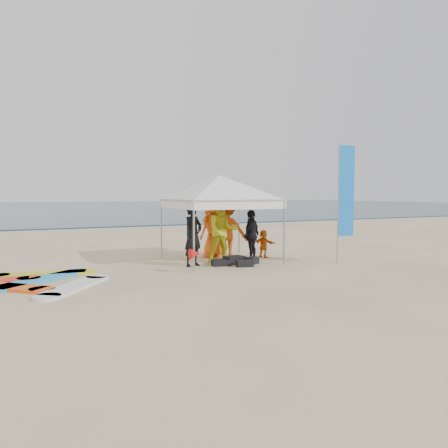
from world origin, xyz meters
TOP-DOWN VIEW (x-y plane):
  - ground at (0.00, 0.00)m, footprint 120.00×120.00m
  - ocean at (0.00, 60.00)m, footprint 160.00×84.00m
  - shoreline_foam at (0.00, 18.20)m, footprint 160.00×1.20m
  - person_black_a at (-0.32, 3.15)m, footprint 0.76×0.66m
  - person_yellow at (0.69, 3.34)m, footprint 1.05×0.90m
  - person_orange_a at (1.06, 3.79)m, footprint 1.38×1.24m
  - person_black_b at (1.64, 3.32)m, footprint 0.95×0.84m
  - person_orange_b at (0.90, 4.51)m, footprint 1.08×0.92m
  - person_seated at (2.33, 3.75)m, footprint 0.49×0.86m
  - canopy_tent at (0.74, 3.65)m, footprint 3.91×3.91m
  - feather_flag at (3.85, 1.72)m, footprint 0.59×0.04m
  - marker_pennant at (-0.67, 2.14)m, footprint 0.28×0.28m
  - gear_pile at (0.87, 2.86)m, footprint 1.45×1.00m

SIDE VIEW (x-z plane):
  - ground at x=0.00m, z-range 0.00..0.00m
  - shoreline_foam at x=0.00m, z-range 0.00..0.01m
  - ocean at x=0.00m, z-range 0.00..0.08m
  - gear_pile at x=0.87m, z-range -0.01..0.21m
  - person_seated at x=2.33m, z-range 0.00..0.88m
  - marker_pennant at x=-0.67m, z-range 0.18..0.81m
  - person_black_b at x=1.64m, z-range 0.00..1.55m
  - person_black_a at x=-0.32m, z-range 0.00..1.75m
  - person_orange_a at x=1.06m, z-range 0.00..1.85m
  - person_orange_b at x=0.90m, z-range 0.00..1.89m
  - person_yellow at x=0.69m, z-range 0.00..1.90m
  - feather_flag at x=3.85m, z-range 0.31..3.83m
  - canopy_tent at x=0.74m, z-range 1.09..4.04m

